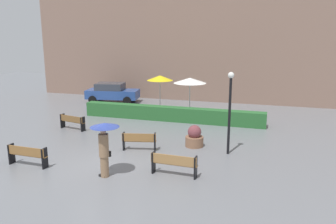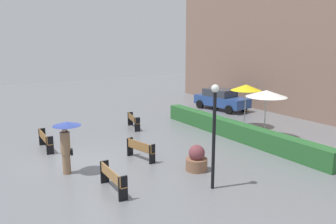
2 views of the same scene
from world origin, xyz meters
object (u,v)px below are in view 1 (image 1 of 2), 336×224
bench_mid_center (139,140)px  bench_near_right (174,163)px  patio_umbrella_yellow (160,78)px  planter_pot (194,137)px  lamp_post (230,104)px  patio_umbrella_white (190,81)px  pedestrian_with_umbrella (104,141)px  parked_car (112,92)px  bench_near_left (27,154)px  bench_far_left (72,121)px

bench_mid_center → bench_near_right: bearing=-44.8°
patio_umbrella_yellow → planter_pot: bearing=-59.0°
lamp_post → patio_umbrella_white: size_ratio=1.42×
pedestrian_with_umbrella → planter_pot: bearing=61.3°
pedestrian_with_umbrella → patio_umbrella_white: bearing=85.2°
pedestrian_with_umbrella → parked_car: pedestrian_with_umbrella is taller
bench_near_left → patio_umbrella_yellow: 11.60m
planter_pot → lamp_post: 2.62m
parked_car → pedestrian_with_umbrella: bearing=-64.7°
bench_near_right → patio_umbrella_yellow: size_ratio=0.70×
bench_near_right → pedestrian_with_umbrella: size_ratio=0.87×
bench_far_left → bench_near_left: 5.62m
planter_pot → parked_car: (-8.96, 9.11, 0.36)m
patio_umbrella_white → planter_pot: bearing=-74.2°
bench_mid_center → patio_umbrella_yellow: size_ratio=0.62×
lamp_post → bench_far_left: bearing=171.0°
bench_near_right → lamp_post: bearing=61.6°
lamp_post → patio_umbrella_white: (-3.37, 6.36, 0.15)m
bench_mid_center → pedestrian_with_umbrella: size_ratio=0.77×
lamp_post → bench_near_left: bearing=-153.0°
bench_far_left → patio_umbrella_white: patio_umbrella_white is taller
planter_pot → parked_car: parked_car is taller
patio_umbrella_yellow → bench_far_left: bearing=-121.0°
patio_umbrella_yellow → patio_umbrella_white: patio_umbrella_white is taller
bench_far_left → lamp_post: 9.48m
bench_near_left → patio_umbrella_white: bearing=66.6°
bench_far_left → bench_mid_center: 5.54m
bench_near_left → bench_mid_center: bearing=40.9°
lamp_post → patio_umbrella_white: bearing=117.9°
bench_mid_center → patio_umbrella_white: 7.43m
patio_umbrella_yellow → patio_umbrella_white: size_ratio=0.99×
planter_pot → bench_mid_center: bearing=-150.5°
bench_far_left → planter_pot: (7.46, -0.87, -0.05)m
pedestrian_with_umbrella → planter_pot: pedestrian_with_umbrella is taller
bench_near_left → pedestrian_with_umbrella: size_ratio=0.86×
planter_pot → patio_umbrella_white: (-1.64, 5.78, 2.02)m
bench_far_left → bench_mid_center: size_ratio=1.06×
patio_umbrella_white → pedestrian_with_umbrella: bearing=-94.8°
bench_near_left → patio_umbrella_yellow: (2.13, 11.24, 1.93)m
pedestrian_with_umbrella → patio_umbrella_yellow: 11.36m
lamp_post → parked_car: lamp_post is taller
bench_far_left → bench_near_left: (1.34, -5.46, 0.02)m
bench_near_right → patio_umbrella_white: 9.86m
planter_pot → bench_far_left: bearing=173.3°
bench_near_right → patio_umbrella_white: patio_umbrella_white is taller
pedestrian_with_umbrella → lamp_post: (4.23, 3.98, 0.88)m
pedestrian_with_umbrella → bench_far_left: bearing=132.4°
bench_near_left → planter_pot: 7.65m
parked_car → patio_umbrella_white: bearing=-24.5°
bench_near_right → patio_umbrella_white: (-1.66, 9.52, 1.95)m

